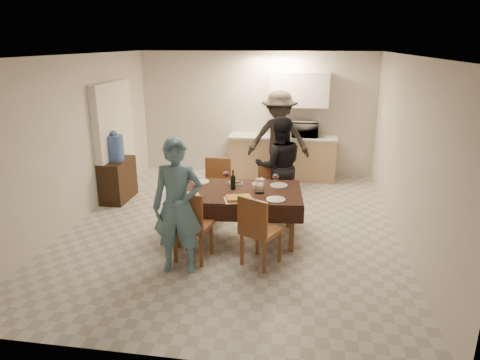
% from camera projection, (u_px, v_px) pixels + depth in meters
% --- Properties ---
extents(floor, '(5.00, 6.00, 0.02)m').
position_uv_depth(floor, '(233.00, 226.00, 6.76)').
color(floor, '#BBBBB6').
rests_on(floor, ground).
extents(ceiling, '(5.00, 6.00, 0.02)m').
position_uv_depth(ceiling, '(232.00, 55.00, 5.95)').
color(ceiling, white).
rests_on(ceiling, wall_back).
extents(wall_back, '(5.00, 0.02, 2.60)m').
position_uv_depth(wall_back, '(256.00, 114.00, 9.17)').
color(wall_back, beige).
rests_on(wall_back, floor).
extents(wall_front, '(5.00, 0.02, 2.60)m').
position_uv_depth(wall_front, '(171.00, 230.00, 3.53)').
color(wall_front, beige).
rests_on(wall_front, floor).
extents(wall_left, '(0.02, 6.00, 2.60)m').
position_uv_depth(wall_left, '(76.00, 140.00, 6.72)').
color(wall_left, beige).
rests_on(wall_left, floor).
extents(wall_right, '(0.02, 6.00, 2.60)m').
position_uv_depth(wall_right, '(408.00, 152.00, 5.99)').
color(wall_right, beige).
rests_on(wall_right, floor).
extents(stub_partition, '(0.15, 1.40, 2.10)m').
position_uv_depth(stub_partition, '(115.00, 140.00, 7.91)').
color(stub_partition, silver).
rests_on(stub_partition, floor).
extents(kitchen_base_cabinet, '(2.20, 0.60, 0.86)m').
position_uv_depth(kitchen_base_cabinet, '(282.00, 158.00, 9.05)').
color(kitchen_base_cabinet, tan).
rests_on(kitchen_base_cabinet, floor).
extents(kitchen_worktop, '(2.24, 0.64, 0.05)m').
position_uv_depth(kitchen_worktop, '(283.00, 137.00, 8.91)').
color(kitchen_worktop, '#ADACA7').
rests_on(kitchen_worktop, kitchen_base_cabinet).
extents(upper_cabinet, '(1.20, 0.34, 0.70)m').
position_uv_depth(upper_cabinet, '(299.00, 90.00, 8.70)').
color(upper_cabinet, white).
rests_on(upper_cabinet, wall_back).
extents(dining_table, '(1.96, 1.25, 0.73)m').
position_uv_depth(dining_table, '(236.00, 193.00, 6.19)').
color(dining_table, black).
rests_on(dining_table, floor).
extents(chair_near_left, '(0.51, 0.51, 0.53)m').
position_uv_depth(chair_near_left, '(191.00, 220.00, 5.49)').
color(chair_near_left, brown).
rests_on(chair_near_left, floor).
extents(chair_near_right, '(0.59, 0.61, 0.52)m').
position_uv_depth(chair_near_right, '(260.00, 225.00, 5.37)').
color(chair_near_right, brown).
rests_on(chair_near_right, floor).
extents(chair_far_left, '(0.45, 0.45, 0.51)m').
position_uv_depth(chair_far_left, '(215.00, 184.00, 6.91)').
color(chair_far_left, brown).
rests_on(chair_far_left, floor).
extents(chair_far_right, '(0.47, 0.47, 0.46)m').
position_uv_depth(chair_far_right, '(271.00, 191.00, 6.81)').
color(chair_far_right, brown).
rests_on(chair_far_right, floor).
extents(console, '(0.40, 0.81, 0.75)m').
position_uv_depth(console, '(118.00, 180.00, 7.80)').
color(console, black).
rests_on(console, floor).
extents(water_jug, '(0.30, 0.30, 0.46)m').
position_uv_depth(water_jug, '(115.00, 148.00, 7.62)').
color(water_jug, '#4771CD').
rests_on(water_jug, console).
extents(wine_bottle, '(0.07, 0.07, 0.29)m').
position_uv_depth(wine_bottle, '(233.00, 180.00, 6.19)').
color(wine_bottle, black).
rests_on(wine_bottle, dining_table).
extents(water_pitcher, '(0.14, 0.14, 0.21)m').
position_uv_depth(water_pitcher, '(260.00, 186.00, 6.05)').
color(water_pitcher, white).
rests_on(water_pitcher, dining_table).
extents(savoury_tart, '(0.45, 0.39, 0.05)m').
position_uv_depth(savoury_tart, '(239.00, 198.00, 5.80)').
color(savoury_tart, gold).
rests_on(savoury_tart, dining_table).
extents(salad_bowl, '(0.17, 0.17, 0.07)m').
position_uv_depth(salad_bowl, '(258.00, 185.00, 6.29)').
color(salad_bowl, silver).
rests_on(salad_bowl, dining_table).
extents(mushroom_dish, '(0.20, 0.20, 0.03)m').
position_uv_depth(mushroom_dish, '(236.00, 183.00, 6.44)').
color(mushroom_dish, silver).
rests_on(mushroom_dish, dining_table).
extents(wine_glass_a, '(0.08, 0.08, 0.17)m').
position_uv_depth(wine_glass_a, '(194.00, 189.00, 6.00)').
color(wine_glass_a, white).
rests_on(wine_glass_a, dining_table).
extents(wine_glass_b, '(0.09, 0.09, 0.21)m').
position_uv_depth(wine_glass_b, '(275.00, 180.00, 6.30)').
color(wine_glass_b, white).
rests_on(wine_glass_b, dining_table).
extents(wine_glass_c, '(0.09, 0.09, 0.21)m').
position_uv_depth(wine_glass_c, '(226.00, 177.00, 6.46)').
color(wine_glass_c, white).
rests_on(wine_glass_c, dining_table).
extents(plate_near_left, '(0.25, 0.25, 0.01)m').
position_uv_depth(plate_near_left, '(190.00, 195.00, 5.98)').
color(plate_near_left, silver).
rests_on(plate_near_left, dining_table).
extents(plate_near_right, '(0.26, 0.26, 0.02)m').
position_uv_depth(plate_near_right, '(276.00, 199.00, 5.81)').
color(plate_near_right, silver).
rests_on(plate_near_right, dining_table).
extents(plate_far_left, '(0.27, 0.27, 0.02)m').
position_uv_depth(plate_far_left, '(200.00, 182.00, 6.54)').
color(plate_far_left, silver).
rests_on(plate_far_left, dining_table).
extents(plate_far_right, '(0.26, 0.26, 0.02)m').
position_uv_depth(plate_far_right, '(279.00, 185.00, 6.37)').
color(plate_far_right, silver).
rests_on(plate_far_right, dining_table).
extents(microwave, '(0.54, 0.36, 0.30)m').
position_uv_depth(microwave, '(305.00, 129.00, 8.79)').
color(microwave, white).
rests_on(microwave, kitchen_worktop).
extents(person_near, '(0.66, 0.47, 1.72)m').
position_uv_depth(person_near, '(178.00, 207.00, 5.23)').
color(person_near, slate).
rests_on(person_near, floor).
extents(person_far, '(0.92, 0.78, 1.64)m').
position_uv_depth(person_far, '(279.00, 166.00, 7.06)').
color(person_far, black).
rests_on(person_far, floor).
extents(person_kitchen, '(1.22, 0.70, 1.88)m').
position_uv_depth(person_kitchen, '(279.00, 139.00, 8.48)').
color(person_kitchen, black).
rests_on(person_kitchen, floor).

